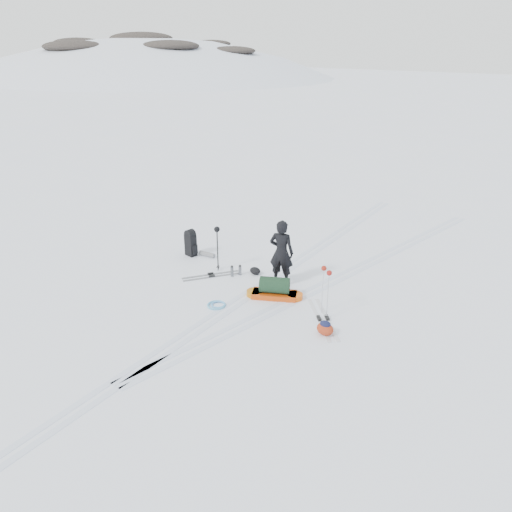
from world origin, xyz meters
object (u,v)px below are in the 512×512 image
object	(u,v)px
pulk_sled	(275,290)
skier	(281,253)
ski_poles_black	(217,235)
expedition_rucksack	(193,244)

from	to	relation	value
pulk_sled	skier	bearing A→B (deg)	85.66
pulk_sled	ski_poles_black	bearing A→B (deg)	142.81
pulk_sled	ski_poles_black	xyz separation A→B (m)	(-2.22, 0.33, 0.86)
pulk_sled	ski_poles_black	world-z (taller)	ski_poles_black
skier	expedition_rucksack	world-z (taller)	skier
skier	pulk_sled	xyz separation A→B (m)	(0.34, -0.74, -0.68)
skier	pulk_sled	size ratio (longest dim) A/B	1.23
expedition_rucksack	ski_poles_black	xyz separation A→B (m)	(1.30, -0.30, 0.69)
pulk_sled	expedition_rucksack	size ratio (longest dim) A/B	1.64
expedition_rucksack	ski_poles_black	bearing A→B (deg)	-6.80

